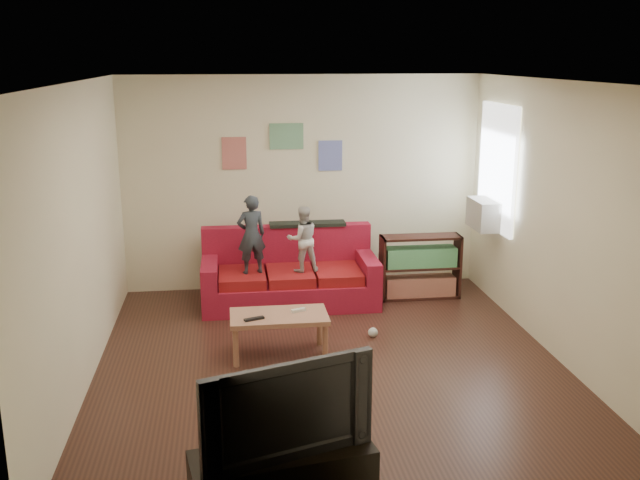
{
  "coord_description": "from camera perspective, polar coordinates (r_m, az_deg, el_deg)",
  "views": [
    {
      "loc": [
        -0.93,
        -6.35,
        2.93
      ],
      "look_at": [
        0.0,
        0.8,
        1.05
      ],
      "focal_mm": 40.0,
      "sensor_mm": 36.0,
      "label": 1
    }
  ],
  "objects": [
    {
      "name": "game_controller",
      "position": [
        7.16,
        -1.73,
        -5.64
      ],
      "size": [
        0.15,
        0.09,
        0.03
      ],
      "primitive_type": "cube",
      "rotation": [
        0.0,
        0.0,
        0.38
      ],
      "color": "white",
      "rests_on": "coffee_table"
    },
    {
      "name": "window",
      "position": [
        8.69,
        13.99,
        5.65
      ],
      "size": [
        0.04,
        1.08,
        1.48
      ],
      "primitive_type": "cube",
      "color": "white",
      "rests_on": "room_shell"
    },
    {
      "name": "sofa",
      "position": [
        8.66,
        -2.47,
        -3.01
      ],
      "size": [
        2.09,
        0.96,
        0.92
      ],
      "color": "#A81731",
      "rests_on": "ground"
    },
    {
      "name": "television",
      "position": [
        4.64,
        -3.07,
        -13.03
      ],
      "size": [
        1.14,
        0.51,
        0.66
      ],
      "primitive_type": "imported",
      "rotation": [
        0.0,
        0.0,
        0.32
      ],
      "color": "black",
      "rests_on": "tv_stand"
    },
    {
      "name": "ac_unit",
      "position": [
        8.75,
        13.04,
        2.03
      ],
      "size": [
        0.28,
        0.55,
        0.35
      ],
      "primitive_type": "cube",
      "color": "#B7B2A3",
      "rests_on": "window"
    },
    {
      "name": "coffee_table",
      "position": [
        7.13,
        -3.3,
        -6.43
      ],
      "size": [
        0.97,
        0.53,
        0.43
      ],
      "color": "tan",
      "rests_on": "ground"
    },
    {
      "name": "artwork_right",
      "position": [
        9.01,
        0.83,
        6.76
      ],
      "size": [
        0.3,
        0.01,
        0.38
      ],
      "primitive_type": "cube",
      "color": "#727FCC",
      "rests_on": "room_shell"
    },
    {
      "name": "child_b",
      "position": [
        8.37,
        -1.4,
        0.08
      ],
      "size": [
        0.43,
        0.36,
        0.78
      ],
      "primitive_type": "imported",
      "rotation": [
        0.0,
        0.0,
        3.31
      ],
      "color": "silver",
      "rests_on": "sofa"
    },
    {
      "name": "remote",
      "position": [
        6.98,
        -5.29,
        -6.3
      ],
      "size": [
        0.21,
        0.11,
        0.02
      ],
      "primitive_type": "cube",
      "rotation": [
        0.0,
        0.0,
        0.34
      ],
      "color": "black",
      "rests_on": "coffee_table"
    },
    {
      "name": "artwork_center",
      "position": [
        8.92,
        -2.7,
        8.29
      ],
      "size": [
        0.42,
        0.01,
        0.32
      ],
      "primitive_type": "cube",
      "color": "#72B27F",
      "rests_on": "room_shell"
    },
    {
      "name": "tissue",
      "position": [
        7.7,
        4.26,
        -7.39
      ],
      "size": [
        0.13,
        0.13,
        0.1
      ],
      "primitive_type": "sphere",
      "rotation": [
        0.0,
        0.0,
        0.23
      ],
      "color": "silver",
      "rests_on": "ground"
    },
    {
      "name": "bookshelf",
      "position": [
        8.89,
        7.99,
        -2.4
      ],
      "size": [
        0.98,
        0.3,
        0.79
      ],
      "color": "#331711",
      "rests_on": "ground"
    },
    {
      "name": "file_box",
      "position": [
        8.46,
        3.08,
        -4.6
      ],
      "size": [
        0.42,
        0.32,
        0.29
      ],
      "color": "beige",
      "rests_on": "ground"
    },
    {
      "name": "child_a",
      "position": [
        8.31,
        -5.52,
        0.44
      ],
      "size": [
        0.38,
        0.29,
        0.93
      ],
      "primitive_type": "imported",
      "rotation": [
        0.0,
        0.0,
        3.37
      ],
      "color": "#2E353D",
      "rests_on": "sofa"
    },
    {
      "name": "room_shell",
      "position": [
        6.61,
        0.89,
        0.78
      ],
      "size": [
        4.52,
        5.02,
        2.72
      ],
      "color": "#44261C",
      "rests_on": "ground"
    },
    {
      "name": "artwork_left",
      "position": [
        8.91,
        -6.88,
        6.9
      ],
      "size": [
        0.3,
        0.01,
        0.4
      ],
      "primitive_type": "cube",
      "color": "#D87266",
      "rests_on": "room_shell"
    }
  ]
}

